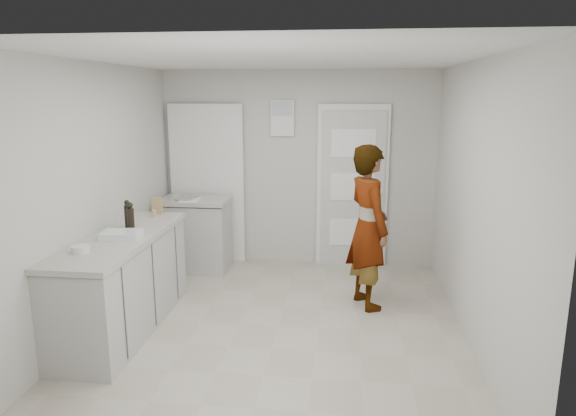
# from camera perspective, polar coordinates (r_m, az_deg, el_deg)

# --- Properties ---
(ground) EXTENTS (4.00, 4.00, 0.00)m
(ground) POSITION_cam_1_polar(r_m,az_deg,el_deg) (5.10, -1.10, -13.04)
(ground) COLOR #B0A694
(ground) RESTS_ON ground
(room_shell) EXTENTS (4.00, 4.00, 4.00)m
(room_shell) POSITION_cam_1_polar(r_m,az_deg,el_deg) (6.66, -0.40, 2.38)
(room_shell) COLOR beige
(room_shell) RESTS_ON ground
(main_counter) EXTENTS (0.64, 1.96, 0.93)m
(main_counter) POSITION_cam_1_polar(r_m,az_deg,el_deg) (5.14, -17.85, -8.29)
(main_counter) COLOR beige
(main_counter) RESTS_ON ground
(side_counter) EXTENTS (0.84, 0.61, 0.93)m
(side_counter) POSITION_cam_1_polar(r_m,az_deg,el_deg) (6.63, -10.11, -3.16)
(side_counter) COLOR beige
(side_counter) RESTS_ON ground
(person) EXTENTS (0.63, 0.74, 1.71)m
(person) POSITION_cam_1_polar(r_m,az_deg,el_deg) (5.37, 8.90, -2.11)
(person) COLOR silver
(person) RESTS_ON ground
(cake_mix_box) EXTENTS (0.11, 0.05, 0.18)m
(cake_mix_box) POSITION_cam_1_polar(r_m,az_deg,el_deg) (5.76, -14.35, 0.27)
(cake_mix_box) COLOR #8D6546
(cake_mix_box) RESTS_ON main_counter
(spice_jar) EXTENTS (0.05, 0.05, 0.07)m
(spice_jar) POSITION_cam_1_polar(r_m,az_deg,el_deg) (5.64, -14.67, -0.55)
(spice_jar) COLOR tan
(spice_jar) RESTS_ON main_counter
(oil_cruet_a) EXTENTS (0.07, 0.07, 0.27)m
(oil_cruet_a) POSITION_cam_1_polar(r_m,az_deg,el_deg) (5.15, -17.09, -0.91)
(oil_cruet_a) COLOR black
(oil_cruet_a) RESTS_ON main_counter
(oil_cruet_b) EXTENTS (0.06, 0.06, 0.27)m
(oil_cruet_b) POSITION_cam_1_polar(r_m,az_deg,el_deg) (5.23, -17.40, -0.67)
(oil_cruet_b) COLOR black
(oil_cruet_b) RESTS_ON main_counter
(baking_dish) EXTENTS (0.37, 0.28, 0.06)m
(baking_dish) POSITION_cam_1_polar(r_m,az_deg,el_deg) (4.90, -18.02, -2.86)
(baking_dish) COLOR silver
(baking_dish) RESTS_ON main_counter
(egg_bowl) EXTENTS (0.15, 0.15, 0.06)m
(egg_bowl) POSITION_cam_1_polar(r_m,az_deg,el_deg) (4.57, -22.06, -4.25)
(egg_bowl) COLOR silver
(egg_bowl) RESTS_ON main_counter
(papers) EXTENTS (0.25, 0.31, 0.01)m
(papers) POSITION_cam_1_polar(r_m,az_deg,el_deg) (6.41, -10.83, 0.89)
(papers) COLOR white
(papers) RESTS_ON side_counter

